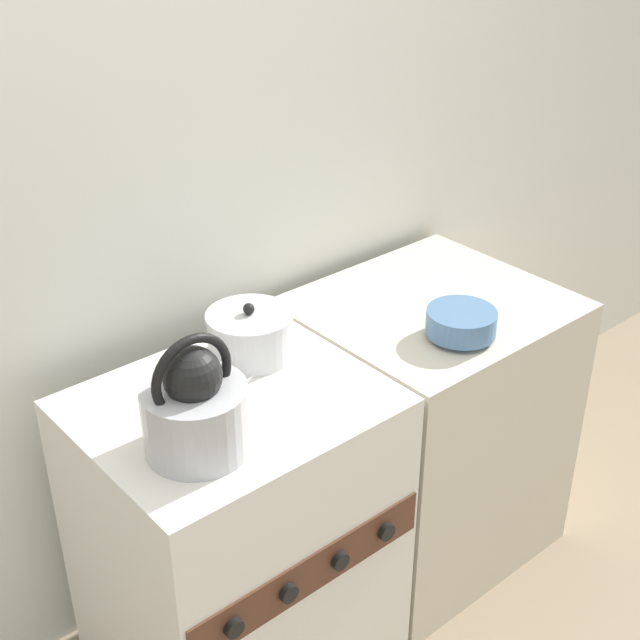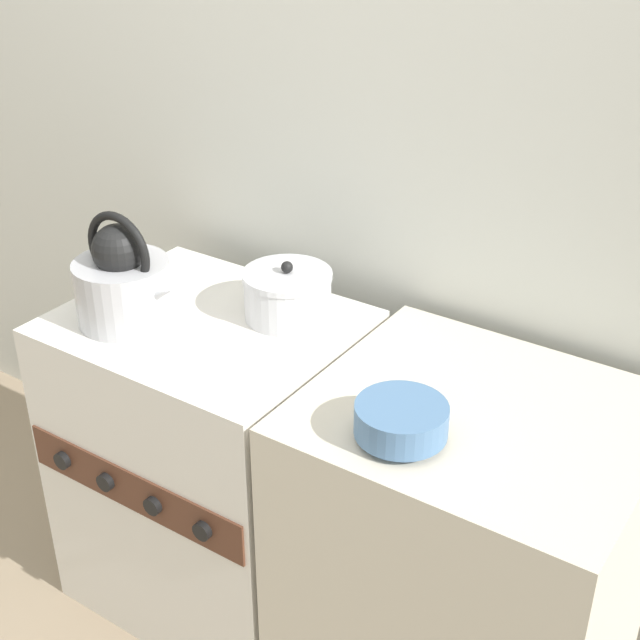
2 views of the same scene
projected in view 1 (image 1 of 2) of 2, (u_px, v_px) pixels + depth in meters
wall_back at (120, 176)px, 2.06m from camera, size 7.00×0.06×2.50m
stove at (238, 539)px, 2.20m from camera, size 0.67×0.59×0.83m
counter at (425, 427)px, 2.62m from camera, size 0.68×0.61×0.83m
kettle at (196, 408)px, 1.80m from camera, size 0.27×0.22×0.27m
cooking_pot at (250, 335)px, 2.14m from camera, size 0.21×0.21×0.14m
enamel_bowl at (461, 323)px, 2.23m from camera, size 0.18×0.18×0.08m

